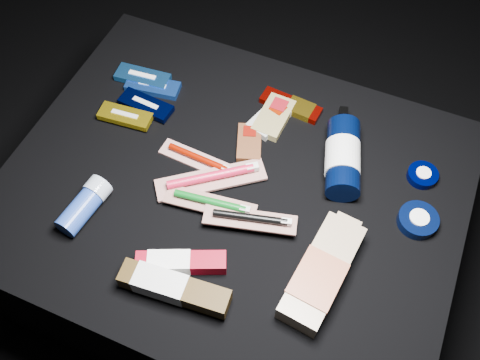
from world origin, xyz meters
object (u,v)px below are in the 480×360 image
at_px(lotion_bottle, 343,157).
at_px(toothpaste_carton_red, 177,263).
at_px(deodorant_stick, 85,205).
at_px(bodywash_bottle, 321,274).

height_order(lotion_bottle, toothpaste_carton_red, lotion_bottle).
xyz_separation_m(lotion_bottle, deodorant_stick, (-0.46, -0.32, -0.01)).
relative_size(bodywash_bottle, toothpaste_carton_red, 1.42).
bearing_deg(bodywash_bottle, lotion_bottle, 105.38).
height_order(bodywash_bottle, deodorant_stick, deodorant_stick).
relative_size(lotion_bottle, bodywash_bottle, 0.95).
xyz_separation_m(bodywash_bottle, deodorant_stick, (-0.50, -0.05, 0.00)).
bearing_deg(deodorant_stick, toothpaste_carton_red, -2.30).
bearing_deg(toothpaste_carton_red, deodorant_stick, 147.44).
bearing_deg(lotion_bottle, toothpaste_carton_red, -138.90).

